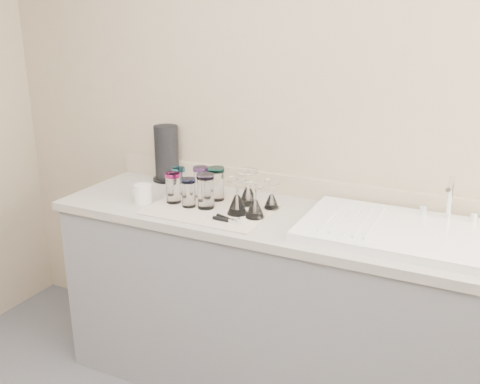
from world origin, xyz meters
The scene contains 17 objects.
room_envelope centered at (0.00, 0.00, 1.56)m, with size 3.54×3.50×2.52m.
counter_unit centered at (0.00, 1.20, 0.45)m, with size 2.06×0.62×0.90m.
sink_unit centered at (0.55, 1.20, 0.92)m, with size 0.82×0.50×0.22m.
dish_towel centered at (-0.30, 1.14, 0.90)m, with size 0.55×0.42×0.01m, color beige.
tumbler_teal centered at (-0.54, 1.25, 0.97)m, with size 0.07×0.07×0.13m.
tumbler_cyan centered at (-0.42, 1.26, 0.98)m, with size 0.07×0.07×0.15m.
tumbler_purple centered at (-0.33, 1.25, 0.99)m, with size 0.08×0.08×0.16m.
tumbler_magenta centered at (-0.49, 1.13, 0.98)m, with size 0.07×0.07×0.14m.
tumbler_blue centered at (-0.40, 1.11, 0.98)m, with size 0.07×0.07×0.13m.
tumbler_lavender centered at (-0.32, 1.13, 0.99)m, with size 0.08×0.08×0.16m.
goblet_back_left centered at (-0.17, 1.26, 0.96)m, with size 0.09×0.09×0.16m.
goblet_back_right centered at (-0.05, 1.25, 0.95)m, with size 0.07×0.07×0.13m.
goblet_front_left centered at (-0.16, 1.12, 0.96)m, with size 0.09×0.09×0.16m.
goblet_front_right centered at (-0.07, 1.11, 0.96)m, with size 0.08×0.08×0.15m.
can_opener centered at (-0.16, 1.02, 0.92)m, with size 0.13×0.06×0.02m.
white_mug centered at (-0.64, 1.08, 0.94)m, with size 0.13×0.10×0.09m.
paper_towel_roll centered at (-0.73, 1.44, 1.04)m, with size 0.16×0.16×0.30m.
Camera 1 is at (0.82, -0.87, 1.75)m, focal length 40.00 mm.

